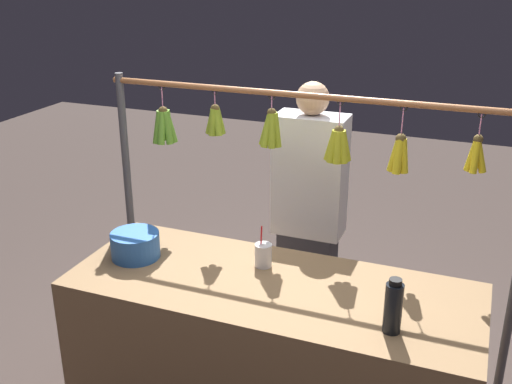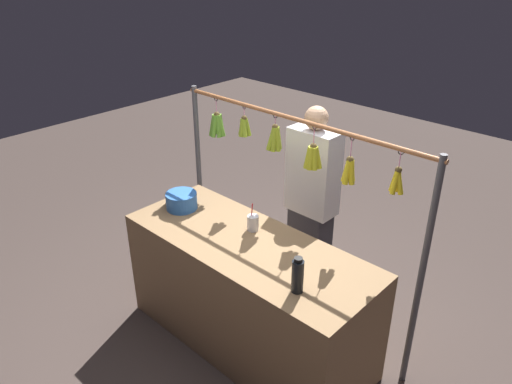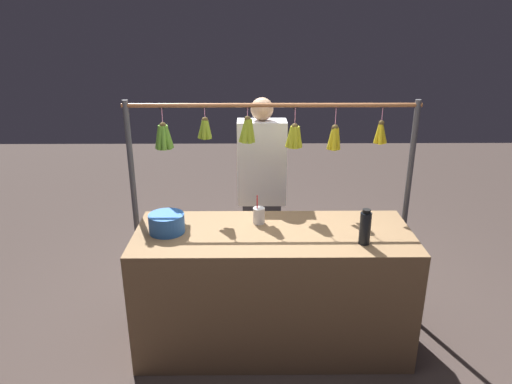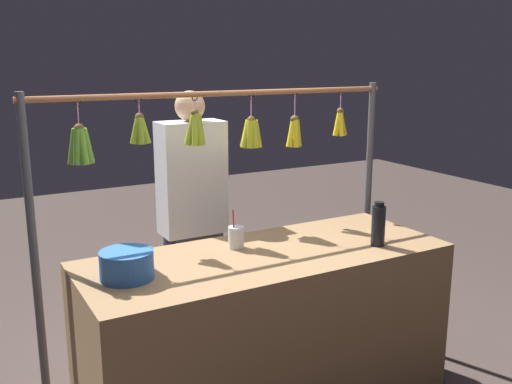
{
  "view_description": "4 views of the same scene",
  "coord_description": "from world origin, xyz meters",
  "px_view_note": "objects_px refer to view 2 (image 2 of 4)",
  "views": [
    {
      "loc": [
        -0.85,
        2.38,
        2.37
      ],
      "look_at": [
        0.08,
        0.0,
        1.37
      ],
      "focal_mm": 42.83,
      "sensor_mm": 36.0,
      "label": 1
    },
    {
      "loc": [
        -2.07,
        2.13,
        2.83
      ],
      "look_at": [
        -0.08,
        0.0,
        1.35
      ],
      "focal_mm": 34.67,
      "sensor_mm": 36.0,
      "label": 2
    },
    {
      "loc": [
        0.15,
        3.0,
        2.33
      ],
      "look_at": [
        0.12,
        0.0,
        1.21
      ],
      "focal_mm": 33.09,
      "sensor_mm": 36.0,
      "label": 3
    },
    {
      "loc": [
        1.45,
        2.48,
        1.91
      ],
      "look_at": [
        0.06,
        0.0,
        1.25
      ],
      "focal_mm": 40.45,
      "sensor_mm": 36.0,
      "label": 4
    }
  ],
  "objects_px": {
    "blue_bucket": "(182,201)",
    "vendor_person": "(311,207)",
    "water_bottle": "(298,276)",
    "drink_cup": "(253,223)"
  },
  "relations": [
    {
      "from": "blue_bucket",
      "to": "vendor_person",
      "type": "bearing_deg",
      "value": -129.55
    },
    {
      "from": "water_bottle",
      "to": "blue_bucket",
      "type": "xyz_separation_m",
      "value": [
        1.34,
        -0.19,
        -0.05
      ]
    },
    {
      "from": "water_bottle",
      "to": "drink_cup",
      "type": "relative_size",
      "value": 1.15
    },
    {
      "from": "blue_bucket",
      "to": "drink_cup",
      "type": "height_order",
      "value": "drink_cup"
    },
    {
      "from": "water_bottle",
      "to": "drink_cup",
      "type": "bearing_deg",
      "value": -26.02
    },
    {
      "from": "vendor_person",
      "to": "water_bottle",
      "type": "bearing_deg",
      "value": 123.09
    },
    {
      "from": "water_bottle",
      "to": "blue_bucket",
      "type": "bearing_deg",
      "value": -8.1
    },
    {
      "from": "water_bottle",
      "to": "vendor_person",
      "type": "relative_size",
      "value": 0.14
    },
    {
      "from": "water_bottle",
      "to": "blue_bucket",
      "type": "relative_size",
      "value": 0.98
    },
    {
      "from": "blue_bucket",
      "to": "vendor_person",
      "type": "distance_m",
      "value": 1.07
    }
  ]
}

